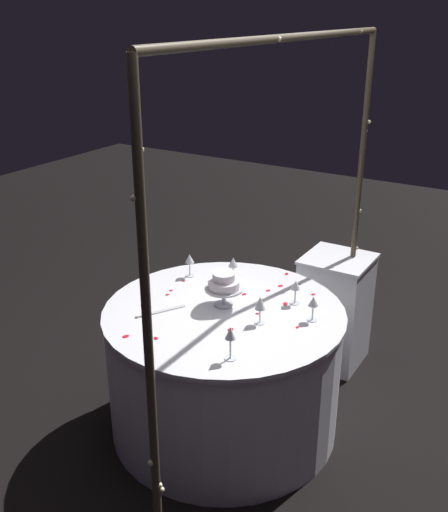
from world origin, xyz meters
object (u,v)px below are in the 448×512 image
(wine_glass_3, at_px, (260,304))
(wine_glass_5, at_px, (190,260))
(cake_knife, at_px, (158,312))
(main_table, at_px, (224,369))
(wine_glass_2, at_px, (313,303))
(tiered_cake, at_px, (224,284))
(wine_glass_1, at_px, (230,335))
(wine_glass_0, at_px, (233,263))
(side_table, at_px, (334,310))
(wine_glass_4, at_px, (296,287))
(decorative_arch, at_px, (286,201))

(wine_glass_3, xyz_separation_m, wine_glass_5, (-0.31, -0.67, -0.00))
(wine_glass_5, bearing_deg, cake_knife, 14.13)
(wine_glass_3, bearing_deg, wine_glass_5, -114.79)
(main_table, bearing_deg, wine_glass_2, 107.85)
(tiered_cake, xyz_separation_m, cake_knife, (0.27, -0.27, -0.13))
(wine_glass_1, bearing_deg, wine_glass_0, -150.22)
(wine_glass_2, bearing_deg, wine_glass_3, -52.18)
(wine_glass_0, bearing_deg, side_table, 144.42)
(wine_glass_2, relative_size, wine_glass_5, 0.94)
(side_table, xyz_separation_m, wine_glass_4, (0.75, 0.02, 0.49))
(wine_glass_4, distance_m, cake_knife, 0.80)
(tiered_cake, relative_size, wine_glass_1, 1.25)
(wine_glass_0, relative_size, wine_glass_2, 1.01)
(decorative_arch, bearing_deg, main_table, -89.99)
(decorative_arch, distance_m, wine_glass_1, 0.71)
(decorative_arch, distance_m, wine_glass_4, 0.67)
(wine_glass_1, bearing_deg, wine_glass_2, 162.13)
(decorative_arch, xyz_separation_m, cake_knife, (0.22, -0.66, -0.70))
(wine_glass_0, height_order, wine_glass_4, same)
(side_table, relative_size, wine_glass_1, 4.57)
(wine_glass_4, bearing_deg, wine_glass_2, 51.66)
(side_table, relative_size, wine_glass_0, 5.60)
(wine_glass_3, bearing_deg, wine_glass_0, -135.28)
(main_table, height_order, wine_glass_3, wine_glass_3)
(main_table, relative_size, wine_glass_0, 9.64)
(tiered_cake, xyz_separation_m, wine_glass_0, (-0.35, -0.14, -0.03))
(main_table, bearing_deg, wine_glass_0, -156.22)
(wine_glass_0, xyz_separation_m, wine_glass_2, (0.24, 0.65, -0.00))
(tiered_cake, distance_m, wine_glass_0, 0.37)
(wine_glass_0, distance_m, cake_knife, 0.64)
(tiered_cake, relative_size, cake_knife, 0.83)
(wine_glass_0, bearing_deg, wine_glass_4, 77.05)
(decorative_arch, bearing_deg, cake_knife, -71.53)
(decorative_arch, relative_size, wine_glass_5, 15.21)
(wine_glass_4, xyz_separation_m, cake_knife, (0.51, -0.61, -0.10))
(side_table, height_order, wine_glass_1, wine_glass_1)
(wine_glass_3, bearing_deg, wine_glass_1, 6.87)
(tiered_cake, height_order, wine_glass_0, tiered_cake)
(wine_glass_0, bearing_deg, wine_glass_2, 69.45)
(tiered_cake, bearing_deg, wine_glass_1, 34.61)
(main_table, bearing_deg, side_table, 164.75)
(wine_glass_1, relative_size, wine_glass_2, 1.24)
(tiered_cake, bearing_deg, side_table, 162.27)
(wine_glass_1, height_order, wine_glass_4, wine_glass_1)
(wine_glass_3, height_order, cake_knife, wine_glass_3)
(wine_glass_2, distance_m, wine_glass_4, 0.21)
(tiered_cake, height_order, wine_glass_2, tiered_cake)
(wine_glass_1, bearing_deg, decorative_arch, 170.96)
(wine_glass_4, distance_m, wine_glass_5, 0.74)
(side_table, height_order, wine_glass_0, wine_glass_0)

